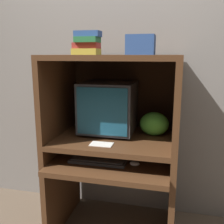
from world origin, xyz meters
TOP-DOWN VIEW (x-y plane):
  - wall_back at (0.00, 0.74)m, footprint 6.00×0.06m
  - desk_base at (0.00, 0.29)m, footprint 0.92×0.75m
  - desk_monitor_shelf at (0.00, 0.34)m, footprint 0.92×0.68m
  - hutch_upper at (0.00, 0.37)m, footprint 0.92×0.68m
  - crt_monitor at (-0.07, 0.43)m, footprint 0.41×0.40m
  - keyboard at (-0.08, 0.18)m, footprint 0.41×0.15m
  - mouse at (0.18, 0.17)m, footprint 0.07×0.05m
  - snack_bag at (0.29, 0.44)m, footprint 0.22×0.16m
  - book_stack at (-0.20, 0.32)m, footprint 0.19×0.14m
  - paper_card at (-0.05, 0.14)m, footprint 0.15×0.10m
  - storage_box at (0.19, 0.28)m, footprint 0.19×0.16m

SIDE VIEW (x-z plane):
  - desk_base at x=0.00m, z-range 0.09..0.74m
  - keyboard at x=-0.08m, z-range 0.64..0.67m
  - mouse at x=0.18m, z-range 0.65..0.68m
  - desk_monitor_shelf at x=0.00m, z-range 0.69..0.83m
  - paper_card at x=-0.05m, z-range 0.79..0.80m
  - snack_bag at x=0.29m, z-range 0.79..0.97m
  - crt_monitor at x=-0.07m, z-range 0.80..1.20m
  - hutch_upper at x=0.00m, z-range 0.89..1.49m
  - wall_back at x=0.00m, z-range 0.00..2.60m
  - storage_box at x=0.19m, z-range 1.40..1.53m
  - book_stack at x=-0.20m, z-range 1.39..1.56m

